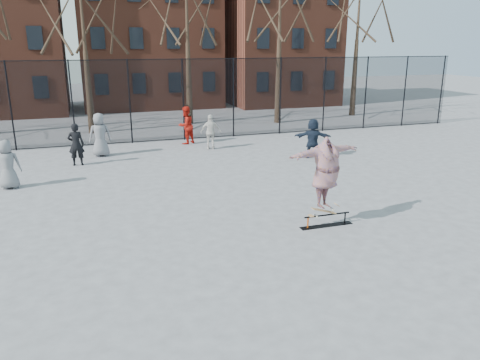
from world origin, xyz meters
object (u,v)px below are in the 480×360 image
object	(u,v)px
skateboard	(324,213)
skate_rail	(327,221)
skater	(326,177)
bystander_grey	(100,135)
bystander_black	(76,144)
bystander_extra	(7,164)
bystander_white	(211,132)
bystander_navy	(313,138)
bystander_red	(186,125)

from	to	relation	value
skateboard	skate_rail	bearing A→B (deg)	-0.00
skate_rail	skater	distance (m)	1.24
bystander_grey	bystander_black	size ratio (longest dim) A/B	1.10
bystander_black	bystander_extra	world-z (taller)	bystander_black
skate_rail	bystander_grey	distance (m)	11.59
bystander_black	bystander_white	xyz separation A→B (m)	(5.84, 1.18, -0.05)
skate_rail	bystander_navy	bearing A→B (deg)	66.14
bystander_extra	bystander_navy	bearing A→B (deg)	-176.03
skateboard	bystander_navy	xyz separation A→B (m)	(3.25, 7.12, 0.46)
bystander_navy	bystander_extra	bearing A→B (deg)	28.42
bystander_grey	bystander_red	bearing A→B (deg)	-163.88
bystander_navy	bystander_white	bearing A→B (deg)	-14.24
skater	bystander_navy	distance (m)	7.84
skateboard	bystander_black	world-z (taller)	bystander_black
bystander_red	bystander_navy	distance (m)	6.36
bystander_black	bystander_navy	xyz separation A→B (m)	(9.50, -1.78, -0.01)
skate_rail	bystander_extra	distance (m)	10.65
skate_rail	bystander_extra	bearing A→B (deg)	143.20
skater	bystander_black	xyz separation A→B (m)	(-6.25, 8.90, -0.52)
bystander_black	bystander_red	world-z (taller)	bystander_red
bystander_red	bystander_white	distance (m)	1.74
skater	bystander_red	bearing A→B (deg)	80.68
bystander_red	skater	bearing A→B (deg)	61.89
skateboard	bystander_navy	world-z (taller)	bystander_navy
skater	bystander_black	bearing A→B (deg)	109.60
bystander_black	bystander_navy	bearing A→B (deg)	176.15
bystander_white	bystander_navy	world-z (taller)	bystander_navy
bystander_black	bystander_navy	world-z (taller)	bystander_black
skater	bystander_white	size ratio (longest dim) A/B	1.46
bystander_grey	bystander_extra	size ratio (longest dim) A/B	1.12
bystander_grey	bystander_navy	bearing A→B (deg)	157.16
skateboard	bystander_white	size ratio (longest dim) A/B	0.48
skate_rail	bystander_red	size ratio (longest dim) A/B	0.83
skateboard	bystander_navy	bearing A→B (deg)	65.47
bystander_white	bystander_grey	bearing A→B (deg)	16.16
skate_rail	bystander_black	xyz separation A→B (m)	(-6.35, 8.90, 0.72)
skater	bystander_white	world-z (taller)	skater
bystander_white	bystander_navy	xyz separation A→B (m)	(3.67, -2.97, 0.05)
bystander_black	bystander_red	distance (m)	5.69
bystander_navy	bystander_black	bearing A→B (deg)	14.09
skate_rail	skateboard	size ratio (longest dim) A/B	1.95
bystander_red	bystander_extra	bearing A→B (deg)	1.96
bystander_extra	bystander_white	bearing A→B (deg)	-154.77
skate_rail	bystander_black	distance (m)	10.96
skater	bystander_red	world-z (taller)	skater
bystander_white	bystander_extra	size ratio (longest dim) A/B	0.95
bystander_grey	bystander_black	distance (m)	1.64
skater	bystander_black	distance (m)	10.89
bystander_red	bystander_extra	xyz separation A→B (m)	(-7.15, -5.25, -0.07)
bystander_black	bystander_navy	size ratio (longest dim) A/B	1.01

